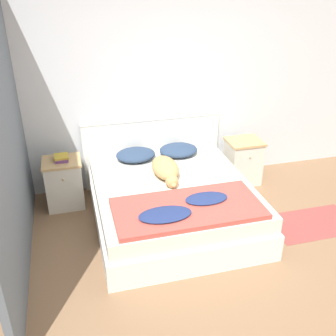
# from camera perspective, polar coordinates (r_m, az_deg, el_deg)

# --- Properties ---
(ground_plane) EXTENTS (16.00, 16.00, 0.00)m
(ground_plane) POSITION_cam_1_polar(r_m,az_deg,el_deg) (3.85, 6.61, -16.14)
(ground_plane) COLOR #896647
(wall_back) EXTENTS (9.00, 0.06, 2.55)m
(wall_back) POSITION_cam_1_polar(r_m,az_deg,el_deg) (5.03, -1.40, 11.45)
(wall_back) COLOR silver
(wall_back) RESTS_ON ground_plane
(wall_side_left) EXTENTS (0.06, 3.10, 2.55)m
(wall_side_left) POSITION_cam_1_polar(r_m,az_deg,el_deg) (3.92, -22.38, 4.78)
(wall_side_left) COLOR slate
(wall_side_left) RESTS_ON ground_plane
(bed) EXTENTS (1.73, 1.93, 0.49)m
(bed) POSITION_cam_1_polar(r_m,az_deg,el_deg) (4.48, 0.64, -5.08)
(bed) COLOR white
(bed) RESTS_ON ground_plane
(headboard) EXTENTS (1.81, 0.06, 0.93)m
(headboard) POSITION_cam_1_polar(r_m,az_deg,el_deg) (5.22, -2.24, 2.77)
(headboard) COLOR white
(headboard) RESTS_ON ground_plane
(nightstand_left) EXTENTS (0.45, 0.41, 0.61)m
(nightstand_left) POSITION_cam_1_polar(r_m,az_deg,el_deg) (4.92, -14.82, -2.11)
(nightstand_left) COLOR silver
(nightstand_left) RESTS_ON ground_plane
(nightstand_right) EXTENTS (0.45, 0.41, 0.61)m
(nightstand_right) POSITION_cam_1_polar(r_m,az_deg,el_deg) (5.39, 10.80, 0.99)
(nightstand_right) COLOR silver
(nightstand_right) RESTS_ON ground_plane
(pillow_left) EXTENTS (0.49, 0.40, 0.13)m
(pillow_left) POSITION_cam_1_polar(r_m,az_deg,el_deg) (4.89, -4.71, 1.94)
(pillow_left) COLOR navy
(pillow_left) RESTS_ON bed
(pillow_right) EXTENTS (0.49, 0.40, 0.13)m
(pillow_right) POSITION_cam_1_polar(r_m,az_deg,el_deg) (5.01, 1.53, 2.63)
(pillow_right) COLOR navy
(pillow_right) RESTS_ON bed
(quilt) EXTENTS (1.46, 0.71, 0.09)m
(quilt) POSITION_cam_1_polar(r_m,az_deg,el_deg) (3.87, 2.74, -5.86)
(quilt) COLOR #BC4C42
(quilt) RESTS_ON bed
(dog) EXTENTS (0.30, 0.74, 0.19)m
(dog) POSITION_cam_1_polar(r_m,az_deg,el_deg) (4.48, -0.31, -0.12)
(dog) COLOR tan
(dog) RESTS_ON bed
(book_stack) EXTENTS (0.17, 0.21, 0.05)m
(book_stack) POSITION_cam_1_polar(r_m,az_deg,el_deg) (4.79, -15.19, 1.46)
(book_stack) COLOR #703D7F
(book_stack) RESTS_ON nightstand_left
(rug) EXTENTS (1.00, 0.59, 0.00)m
(rug) POSITION_cam_1_polar(r_m,az_deg,el_deg) (4.86, 20.22, -7.54)
(rug) COLOR #93423D
(rug) RESTS_ON ground_plane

